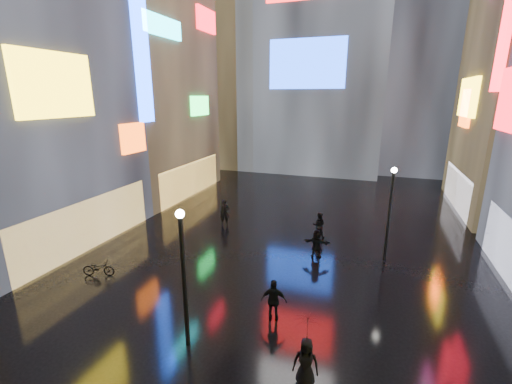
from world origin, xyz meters
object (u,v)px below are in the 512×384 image
at_px(pedestrian_3, 274,300).
at_px(bicycle, 99,268).
at_px(lamp_near, 184,272).
at_px(lamp_far, 390,209).

height_order(pedestrian_3, bicycle, pedestrian_3).
relative_size(lamp_near, bicycle, 3.26).
relative_size(lamp_far, bicycle, 3.26).
distance_m(lamp_near, pedestrian_3, 4.07).
bearing_deg(lamp_near, pedestrian_3, 43.46).
bearing_deg(lamp_far, lamp_near, -125.62).
xyz_separation_m(lamp_near, lamp_far, (6.89, 9.61, 0.00)).
relative_size(lamp_near, lamp_far, 1.00).
height_order(lamp_near, pedestrian_3, lamp_near).
relative_size(pedestrian_3, bicycle, 1.11).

